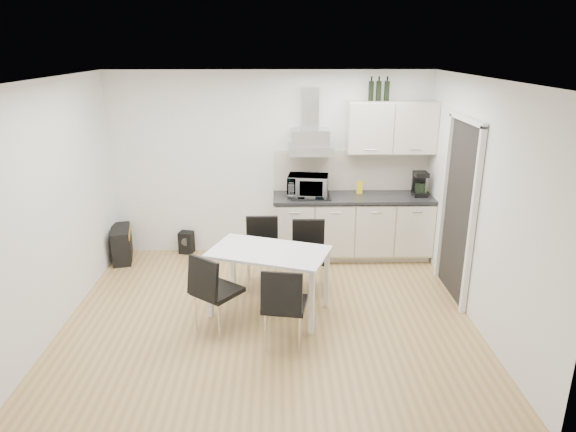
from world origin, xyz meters
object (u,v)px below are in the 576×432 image
(chair_far_right, at_px, (309,258))
(dining_table, at_px, (269,258))
(kitchenette, at_px, (355,201))
(chair_near_right, at_px, (285,305))
(floor_speaker, at_px, (187,242))
(chair_far_left, at_px, (262,254))
(chair_near_left, at_px, (218,292))
(guitar_amp, at_px, (122,244))

(chair_far_right, bearing_deg, dining_table, 47.63)
(kitchenette, distance_m, chair_near_right, 2.54)
(chair_far_right, relative_size, floor_speaker, 2.72)
(kitchenette, bearing_deg, floor_speaker, 176.11)
(kitchenette, distance_m, chair_far_left, 1.65)
(dining_table, height_order, chair_far_right, chair_far_right)
(chair_far_right, xyz_separation_m, floor_speaker, (-1.72, 1.27, -0.28))
(chair_far_right, xyz_separation_m, chair_near_left, (-1.01, -0.88, 0.00))
(chair_near_right, xyz_separation_m, floor_speaker, (-1.41, 2.45, -0.28))
(chair_near_right, relative_size, guitar_amp, 1.43)
(floor_speaker, bearing_deg, kitchenette, 8.18)
(chair_far_left, relative_size, chair_far_right, 1.00)
(guitar_amp, bearing_deg, floor_speaker, 2.85)
(chair_far_left, distance_m, floor_speaker, 1.63)
(chair_near_left, distance_m, chair_near_right, 0.77)
(kitchenette, bearing_deg, chair_near_left, -130.96)
(kitchenette, xyz_separation_m, dining_table, (-1.19, -1.60, -0.17))
(dining_table, distance_m, chair_near_right, 0.74)
(floor_speaker, bearing_deg, chair_far_left, -32.55)
(kitchenette, distance_m, guitar_amp, 3.35)
(floor_speaker, bearing_deg, chair_far_right, -24.34)
(dining_table, height_order, floor_speaker, dining_table)
(chair_far_right, height_order, chair_near_left, same)
(chair_near_right, bearing_deg, floor_speaker, 129.29)
(chair_far_right, bearing_deg, chair_far_left, -12.41)
(chair_near_right, bearing_deg, guitar_amp, 145.34)
(chair_far_left, xyz_separation_m, guitar_amp, (-2.01, 0.88, -0.20))
(dining_table, distance_m, guitar_amp, 2.63)
(kitchenette, relative_size, floor_speaker, 7.80)
(chair_far_right, bearing_deg, floor_speaker, -35.33)
(kitchenette, xyz_separation_m, chair_far_right, (-0.71, -1.10, -0.39))
(dining_table, bearing_deg, kitchenette, 73.07)
(chair_near_right, distance_m, floor_speaker, 2.84)
(kitchenette, distance_m, floor_speaker, 2.52)
(chair_far_left, bearing_deg, dining_table, 98.25)
(chair_far_right, relative_size, guitar_amp, 1.43)
(dining_table, relative_size, guitar_amp, 2.36)
(chair_far_right, bearing_deg, kitchenette, -121.70)
(chair_near_left, xyz_separation_m, guitar_amp, (-1.57, 1.90, -0.20))
(chair_far_right, bearing_deg, guitar_amp, -20.40)
(chair_near_left, bearing_deg, kitchenette, 87.20)
(dining_table, distance_m, floor_speaker, 2.22)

